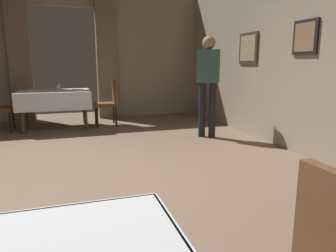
{
  "coord_description": "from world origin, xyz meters",
  "views": [
    {
      "loc": [
        0.06,
        -3.36,
        1.28
      ],
      "look_at": [
        1.27,
        0.45,
        0.47
      ],
      "focal_mm": 33.19,
      "sensor_mm": 36.0,
      "label": 1
    }
  ],
  "objects_px": {
    "dining_table_mid": "(54,96)",
    "chair_mid_right": "(109,100)",
    "person_diner_standing_aside": "(208,78)",
    "plate_mid_c": "(77,91)",
    "plate_mid_b": "(78,89)",
    "flower_vase_mid": "(58,85)",
    "plate_mid_d": "(31,90)"
  },
  "relations": [
    {
      "from": "plate_mid_b",
      "to": "person_diner_standing_aside",
      "type": "height_order",
      "value": "person_diner_standing_aside"
    },
    {
      "from": "plate_mid_d",
      "to": "chair_mid_right",
      "type": "bearing_deg",
      "value": -3.23
    },
    {
      "from": "plate_mid_b",
      "to": "plate_mid_d",
      "type": "relative_size",
      "value": 1.14
    },
    {
      "from": "plate_mid_c",
      "to": "person_diner_standing_aside",
      "type": "xyz_separation_m",
      "value": [
        2.12,
        -1.31,
        0.27
      ]
    },
    {
      "from": "chair_mid_right",
      "to": "flower_vase_mid",
      "type": "bearing_deg",
      "value": 178.72
    },
    {
      "from": "plate_mid_c",
      "to": "person_diner_standing_aside",
      "type": "relative_size",
      "value": 0.11
    },
    {
      "from": "plate_mid_c",
      "to": "person_diner_standing_aside",
      "type": "bearing_deg",
      "value": -31.78
    },
    {
      "from": "chair_mid_right",
      "to": "plate_mid_d",
      "type": "height_order",
      "value": "chair_mid_right"
    },
    {
      "from": "flower_vase_mid",
      "to": "chair_mid_right",
      "type": "bearing_deg",
      "value": -1.28
    },
    {
      "from": "plate_mid_c",
      "to": "dining_table_mid",
      "type": "bearing_deg",
      "value": 149.28
    },
    {
      "from": "plate_mid_b",
      "to": "person_diner_standing_aside",
      "type": "xyz_separation_m",
      "value": [
        2.1,
        -1.68,
        0.27
      ]
    },
    {
      "from": "plate_mid_b",
      "to": "plate_mid_d",
      "type": "bearing_deg",
      "value": 179.63
    },
    {
      "from": "chair_mid_right",
      "to": "person_diner_standing_aside",
      "type": "xyz_separation_m",
      "value": [
        1.49,
        -1.6,
        0.51
      ]
    },
    {
      "from": "dining_table_mid",
      "to": "chair_mid_right",
      "type": "relative_size",
      "value": 1.46
    },
    {
      "from": "chair_mid_right",
      "to": "dining_table_mid",
      "type": "bearing_deg",
      "value": -178.5
    },
    {
      "from": "plate_mid_d",
      "to": "person_diner_standing_aside",
      "type": "xyz_separation_m",
      "value": [
        2.98,
        -1.68,
        0.27
      ]
    },
    {
      "from": "plate_mid_c",
      "to": "plate_mid_b",
      "type": "bearing_deg",
      "value": 87.2
    },
    {
      "from": "flower_vase_mid",
      "to": "plate_mid_b",
      "type": "distance_m",
      "value": 0.38
    },
    {
      "from": "dining_table_mid",
      "to": "plate_mid_d",
      "type": "height_order",
      "value": "plate_mid_d"
    },
    {
      "from": "dining_table_mid",
      "to": "chair_mid_right",
      "type": "height_order",
      "value": "chair_mid_right"
    },
    {
      "from": "dining_table_mid",
      "to": "plate_mid_d",
      "type": "relative_size",
      "value": 7.23
    },
    {
      "from": "person_diner_standing_aside",
      "to": "plate_mid_c",
      "type": "bearing_deg",
      "value": 148.22
    },
    {
      "from": "plate_mid_b",
      "to": "plate_mid_c",
      "type": "relative_size",
      "value": 1.18
    },
    {
      "from": "chair_mid_right",
      "to": "person_diner_standing_aside",
      "type": "distance_m",
      "value": 2.24
    },
    {
      "from": "dining_table_mid",
      "to": "flower_vase_mid",
      "type": "height_order",
      "value": "flower_vase_mid"
    },
    {
      "from": "dining_table_mid",
      "to": "plate_mid_c",
      "type": "bearing_deg",
      "value": -30.72
    },
    {
      "from": "chair_mid_right",
      "to": "plate_mid_d",
      "type": "bearing_deg",
      "value": 176.77
    },
    {
      "from": "plate_mid_b",
      "to": "person_diner_standing_aside",
      "type": "relative_size",
      "value": 0.12
    },
    {
      "from": "plate_mid_b",
      "to": "plate_mid_c",
      "type": "height_order",
      "value": "same"
    },
    {
      "from": "person_diner_standing_aside",
      "to": "flower_vase_mid",
      "type": "bearing_deg",
      "value": 146.74
    },
    {
      "from": "dining_table_mid",
      "to": "flower_vase_mid",
      "type": "distance_m",
      "value": 0.22
    },
    {
      "from": "plate_mid_c",
      "to": "person_diner_standing_aside",
      "type": "height_order",
      "value": "person_diner_standing_aside"
    }
  ]
}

